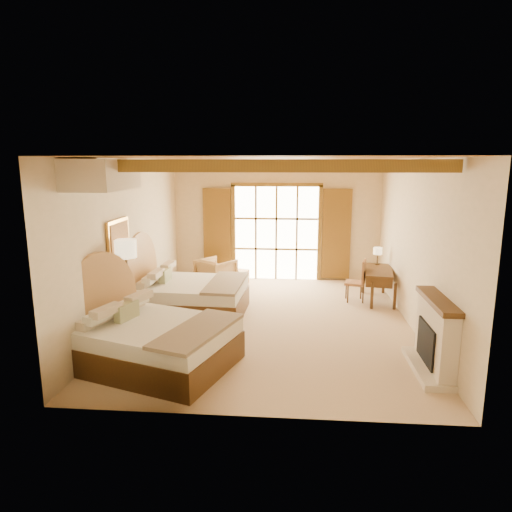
# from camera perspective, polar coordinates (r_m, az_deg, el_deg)

# --- Properties ---
(floor) EXTENTS (7.00, 7.00, 0.00)m
(floor) POSITION_cam_1_polar(r_m,az_deg,el_deg) (9.23, 1.66, -8.18)
(floor) COLOR #D0B08A
(floor) RESTS_ON ground
(wall_back) EXTENTS (5.50, 0.00, 5.50)m
(wall_back) POSITION_cam_1_polar(r_m,az_deg,el_deg) (12.28, 2.57, 4.48)
(wall_back) COLOR beige
(wall_back) RESTS_ON ground
(wall_left) EXTENTS (0.00, 7.00, 7.00)m
(wall_left) POSITION_cam_1_polar(r_m,az_deg,el_deg) (9.37, -15.34, 1.83)
(wall_left) COLOR beige
(wall_left) RESTS_ON ground
(wall_right) EXTENTS (0.00, 7.00, 7.00)m
(wall_right) POSITION_cam_1_polar(r_m,az_deg,el_deg) (9.10, 19.28, 1.31)
(wall_right) COLOR beige
(wall_right) RESTS_ON ground
(ceiling) EXTENTS (7.00, 7.00, 0.00)m
(ceiling) POSITION_cam_1_polar(r_m,az_deg,el_deg) (8.68, 1.78, 12.11)
(ceiling) COLOR #B17330
(ceiling) RESTS_ON ground
(ceiling_beams) EXTENTS (5.39, 4.60, 0.18)m
(ceiling_beams) POSITION_cam_1_polar(r_m,az_deg,el_deg) (8.68, 1.78, 11.31)
(ceiling_beams) COLOR olive
(ceiling_beams) RESTS_ON ceiling
(french_doors) EXTENTS (3.95, 0.08, 2.60)m
(french_doors) POSITION_cam_1_polar(r_m,az_deg,el_deg) (12.27, 2.55, 2.82)
(french_doors) COLOR white
(french_doors) RESTS_ON ground
(fireplace) EXTENTS (0.46, 1.40, 1.16)m
(fireplace) POSITION_cam_1_polar(r_m,az_deg,el_deg) (7.48, 21.38, -9.67)
(fireplace) COLOR beige
(fireplace) RESTS_ON ground
(painting) EXTENTS (0.06, 0.95, 0.75)m
(painting) POSITION_cam_1_polar(r_m,az_deg,el_deg) (8.64, -16.78, 1.95)
(painting) COLOR #C38D3D
(painting) RESTS_ON wall_left
(canopy_valance) EXTENTS (0.70, 1.40, 0.45)m
(canopy_valance) POSITION_cam_1_polar(r_m,az_deg,el_deg) (7.26, -18.68, 9.63)
(canopy_valance) COLOR beige
(canopy_valance) RESTS_ON ceiling
(bed_near) EXTENTS (2.79, 2.35, 1.50)m
(bed_near) POSITION_cam_1_polar(r_m,az_deg,el_deg) (7.41, -13.72, -9.88)
(bed_near) COLOR #4F3313
(bed_near) RESTS_ON floor
(bed_far) EXTENTS (2.34, 1.82, 1.49)m
(bed_far) POSITION_cam_1_polar(r_m,az_deg,el_deg) (9.70, -9.20, -4.54)
(bed_far) COLOR #4F3313
(bed_far) RESTS_ON floor
(nightstand) EXTENTS (0.55, 0.55, 0.59)m
(nightstand) POSITION_cam_1_polar(r_m,az_deg,el_deg) (8.81, -15.22, -7.54)
(nightstand) COLOR #4F3313
(nightstand) RESTS_ON floor
(floor_lamp) EXTENTS (0.38, 0.38, 1.79)m
(floor_lamp) POSITION_cam_1_polar(r_m,az_deg,el_deg) (8.39, -15.96, 0.15)
(floor_lamp) COLOR #3A2C19
(floor_lamp) RESTS_ON floor
(armchair) EXTENTS (1.13, 1.14, 0.75)m
(armchair) POSITION_cam_1_polar(r_m,az_deg,el_deg) (11.57, -5.01, -2.16)
(armchair) COLOR #9D7643
(armchair) RESTS_ON floor
(ottoman) EXTENTS (0.68, 0.68, 0.39)m
(ottoman) POSITION_cam_1_polar(r_m,az_deg,el_deg) (11.82, -2.54, -2.75)
(ottoman) COLOR tan
(ottoman) RESTS_ON floor
(desk) EXTENTS (0.80, 1.44, 0.73)m
(desk) POSITION_cam_1_polar(r_m,az_deg,el_deg) (10.83, 15.04, -3.39)
(desk) COLOR #4F3313
(desk) RESTS_ON floor
(desk_chair) EXTENTS (0.52, 0.52, 0.96)m
(desk_chair) POSITION_cam_1_polar(r_m,az_deg,el_deg) (10.71, 12.36, -3.96)
(desk_chair) COLOR #9A693B
(desk_chair) RESTS_ON floor
(desk_lamp) EXTENTS (0.21, 0.21, 0.41)m
(desk_lamp) POSITION_cam_1_polar(r_m,az_deg,el_deg) (11.21, 14.98, 0.54)
(desk_lamp) COLOR #3A2C19
(desk_lamp) RESTS_ON desk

